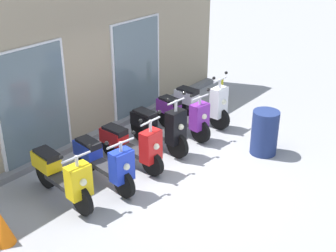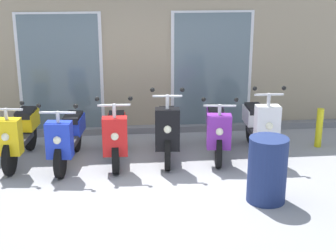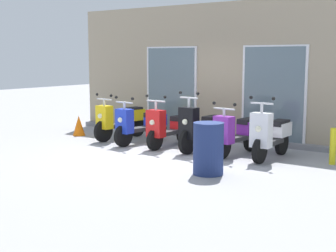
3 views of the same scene
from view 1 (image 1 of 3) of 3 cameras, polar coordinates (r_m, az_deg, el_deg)
ground_plane at (r=8.59m, az=1.90°, el=-5.72°), size 40.00×40.00×0.00m
storefront_facade at (r=9.54m, az=-10.50°, el=7.74°), size 8.80×0.50×3.34m
scooter_yellow at (r=7.74m, az=-13.19°, el=-5.98°), size 0.60×1.65×1.17m
scooter_blue at (r=8.07m, az=-8.08°, el=-4.37°), size 0.63×1.64×1.15m
scooter_red at (r=8.58m, az=-4.59°, el=-2.34°), size 0.57×1.58×1.22m
scooter_black at (r=9.12m, az=-1.06°, el=-0.12°), size 0.52×1.58×1.32m
scooter_purple at (r=9.76m, az=1.90°, el=1.48°), size 0.59×1.56×1.14m
scooter_white at (r=10.31m, az=4.34°, el=2.90°), size 0.53×1.54×1.29m
trash_bin at (r=9.21m, az=12.02°, el=-0.81°), size 0.53×0.53×0.91m
curb_bollard at (r=11.39m, az=6.60°, el=4.21°), size 0.12×0.12×0.70m
traffic_cone at (r=7.18m, az=-20.00°, el=-11.99°), size 0.32×0.32×0.52m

